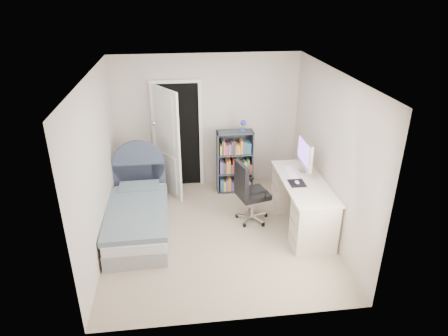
{
  "coord_description": "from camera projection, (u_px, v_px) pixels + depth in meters",
  "views": [
    {
      "loc": [
        -0.54,
        -5.26,
        3.59
      ],
      "look_at": [
        0.13,
        0.29,
        1.0
      ],
      "focal_mm": 32.0,
      "sensor_mm": 36.0,
      "label": 1
    }
  ],
  "objects": [
    {
      "name": "bed",
      "position": [
        138.0,
        215.0,
        6.3
      ],
      "size": [
        0.95,
        1.95,
        1.19
      ],
      "color": "gray",
      "rests_on": "ground"
    },
    {
      "name": "floor_lamp",
      "position": [
        155.0,
        164.0,
        7.3
      ],
      "size": [
        0.2,
        0.2,
        1.42
      ],
      "color": "silver",
      "rests_on": "ground"
    },
    {
      "name": "door",
      "position": [
        171.0,
        139.0,
        7.19
      ],
      "size": [
        0.92,
        0.72,
        2.06
      ],
      "color": "black",
      "rests_on": "ground"
    },
    {
      "name": "room_shell",
      "position": [
        217.0,
        161.0,
        5.78
      ],
      "size": [
        3.5,
        3.7,
        2.6
      ],
      "color": "gray",
      "rests_on": "ground"
    },
    {
      "name": "nightstand",
      "position": [
        136.0,
        171.0,
        7.39
      ],
      "size": [
        0.44,
        0.44,
        0.64
      ],
      "color": "tan",
      "rests_on": "ground"
    },
    {
      "name": "desk",
      "position": [
        302.0,
        201.0,
        6.34
      ],
      "size": [
        0.66,
        1.66,
        1.36
      ],
      "color": "beige",
      "rests_on": "ground"
    },
    {
      "name": "bookcase",
      "position": [
        235.0,
        164.0,
        7.4
      ],
      "size": [
        0.66,
        0.28,
        1.4
      ],
      "color": "#343D48",
      "rests_on": "ground"
    },
    {
      "name": "office_chair",
      "position": [
        248.0,
        190.0,
        6.4
      ],
      "size": [
        0.57,
        0.59,
        1.05
      ],
      "color": "silver",
      "rests_on": "ground"
    }
  ]
}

